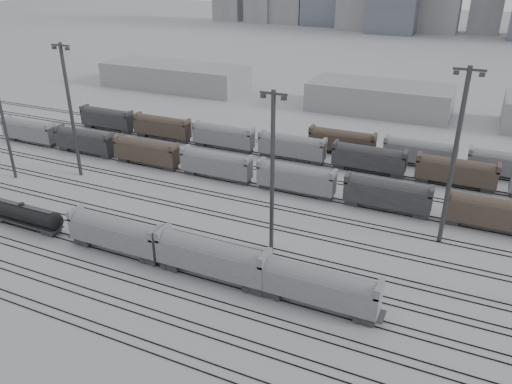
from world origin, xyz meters
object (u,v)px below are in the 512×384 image
at_px(hopper_car_b, 212,256).
at_px(hopper_car_c, 319,285).
at_px(light_mast_a, 3,120).
at_px(light_mast_c, 272,171).
at_px(hopper_car_a, 115,232).
at_px(tank_car_b, 23,214).

distance_m(hopper_car_b, hopper_car_c, 15.22).
distance_m(light_mast_a, light_mast_c, 58.48).
relative_size(hopper_car_b, light_mast_a, 0.72).
relative_size(hopper_car_a, light_mast_c, 0.63).
distance_m(hopper_car_c, light_mast_a, 71.02).
relative_size(tank_car_b, light_mast_a, 0.72).
distance_m(tank_car_b, light_mast_a, 25.13).
relative_size(tank_car_b, light_mast_c, 0.67).
relative_size(light_mast_a, light_mast_c, 0.93).
distance_m(hopper_car_a, light_mast_c, 25.19).
bearing_deg(light_mast_c, light_mast_a, 175.99).
xyz_separation_m(tank_car_b, hopper_car_b, (35.53, 0.00, 1.29)).
distance_m(tank_car_b, hopper_car_c, 50.76).
relative_size(tank_car_b, hopper_car_b, 1.00).
bearing_deg(light_mast_a, hopper_car_b, -14.74).
relative_size(hopper_car_a, hopper_car_c, 1.01).
bearing_deg(light_mast_a, tank_car_b, -37.73).
distance_m(hopper_car_b, light_mast_a, 56.31).
xyz_separation_m(tank_car_b, hopper_car_c, (50.75, 0.00, 1.07)).
bearing_deg(light_mast_c, hopper_car_a, -154.33).
xyz_separation_m(hopper_car_a, light_mast_a, (-37.37, 14.16, 8.69)).
relative_size(hopper_car_b, hopper_car_c, 1.06).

